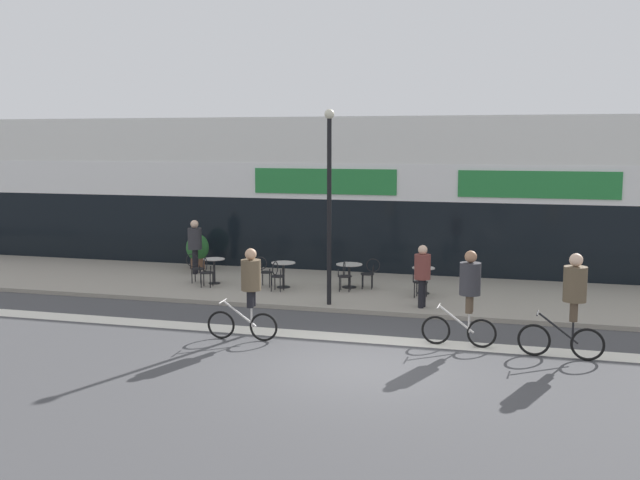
{
  "coord_description": "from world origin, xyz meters",
  "views": [
    {
      "loc": [
        3.12,
        -14.02,
        4.47
      ],
      "look_at": [
        -2.67,
        6.78,
        1.59
      ],
      "focal_mm": 42.0,
      "sensor_mm": 36.0,
      "label": 1
    }
  ],
  "objects_px": {
    "planter_pot": "(198,250)",
    "pedestrian_far_end": "(195,242)",
    "bistro_table_2": "(349,270)",
    "pedestrian_near_end": "(422,271)",
    "bistro_table_3": "(423,275)",
    "cafe_chair_2_near": "(345,274)",
    "cafe_chair_0_near": "(206,270)",
    "cafe_chair_1_near": "(276,274)",
    "cafe_chair_1_side": "(264,269)",
    "cafe_chair_3_near": "(420,280)",
    "cyclist_1": "(468,289)",
    "cyclist_0": "(572,297)",
    "cafe_chair_0_side": "(195,266)",
    "lamp_post": "(329,193)",
    "bistro_table_0": "(214,266)",
    "cafe_chair_2_side": "(370,271)",
    "bistro_table_1": "(283,270)",
    "cyclist_2": "(249,286)"
  },
  "relations": [
    {
      "from": "planter_pot",
      "to": "pedestrian_far_end",
      "type": "distance_m",
      "value": 0.97
    },
    {
      "from": "bistro_table_2",
      "to": "pedestrian_near_end",
      "type": "relative_size",
      "value": 0.47
    },
    {
      "from": "bistro_table_3",
      "to": "pedestrian_near_end",
      "type": "distance_m",
      "value": 1.84
    },
    {
      "from": "cafe_chair_2_near",
      "to": "planter_pot",
      "type": "distance_m",
      "value": 6.22
    },
    {
      "from": "cafe_chair_0_near",
      "to": "cafe_chair_2_near",
      "type": "relative_size",
      "value": 1.0
    },
    {
      "from": "cafe_chair_1_near",
      "to": "cafe_chair_1_side",
      "type": "bearing_deg",
      "value": 48.25
    },
    {
      "from": "cafe_chair_1_side",
      "to": "cafe_chair_3_near",
      "type": "relative_size",
      "value": 1.0
    },
    {
      "from": "cyclist_1",
      "to": "pedestrian_near_end",
      "type": "height_order",
      "value": "cyclist_1"
    },
    {
      "from": "cyclist_1",
      "to": "planter_pot",
      "type": "bearing_deg",
      "value": -34.92
    },
    {
      "from": "cyclist_0",
      "to": "bistro_table_2",
      "type": "bearing_deg",
      "value": -39.01
    },
    {
      "from": "planter_pot",
      "to": "cafe_chair_0_side",
      "type": "bearing_deg",
      "value": -66.83
    },
    {
      "from": "planter_pot",
      "to": "cafe_chair_2_near",
      "type": "bearing_deg",
      "value": -22.68
    },
    {
      "from": "cafe_chair_1_near",
      "to": "cafe_chair_2_near",
      "type": "xyz_separation_m",
      "value": [
        1.9,
        0.53,
        0.0
      ]
    },
    {
      "from": "cafe_chair_1_near",
      "to": "cyclist_1",
      "type": "bearing_deg",
      "value": -121.96
    },
    {
      "from": "pedestrian_far_end",
      "to": "planter_pot",
      "type": "bearing_deg",
      "value": -84.28
    },
    {
      "from": "cyclist_1",
      "to": "pedestrian_near_end",
      "type": "bearing_deg",
      "value": -64.55
    },
    {
      "from": "bistro_table_2",
      "to": "cafe_chair_1_side",
      "type": "height_order",
      "value": "cafe_chair_1_side"
    },
    {
      "from": "bistro_table_2",
      "to": "lamp_post",
      "type": "relative_size",
      "value": 0.15
    },
    {
      "from": "bistro_table_2",
      "to": "cafe_chair_3_near",
      "type": "relative_size",
      "value": 0.87
    },
    {
      "from": "cyclist_0",
      "to": "lamp_post",
      "type": "bearing_deg",
      "value": -24.03
    },
    {
      "from": "bistro_table_0",
      "to": "lamp_post",
      "type": "xyz_separation_m",
      "value": [
        4.13,
        -1.88,
        2.43
      ]
    },
    {
      "from": "cafe_chair_2_side",
      "to": "lamp_post",
      "type": "bearing_deg",
      "value": 68.88
    },
    {
      "from": "bistro_table_1",
      "to": "cafe_chair_1_near",
      "type": "relative_size",
      "value": 0.84
    },
    {
      "from": "cafe_chair_0_near",
      "to": "lamp_post",
      "type": "relative_size",
      "value": 0.17
    },
    {
      "from": "bistro_table_0",
      "to": "cafe_chair_3_near",
      "type": "xyz_separation_m",
      "value": [
        6.36,
        -0.42,
        -0.03
      ]
    },
    {
      "from": "cafe_chair_0_side",
      "to": "lamp_post",
      "type": "bearing_deg",
      "value": -26.26
    },
    {
      "from": "bistro_table_0",
      "to": "cafe_chair_2_side",
      "type": "height_order",
      "value": "cafe_chair_2_side"
    },
    {
      "from": "cafe_chair_2_side",
      "to": "pedestrian_near_end",
      "type": "xyz_separation_m",
      "value": [
        1.83,
        -2.1,
        0.46
      ]
    },
    {
      "from": "cafe_chair_1_side",
      "to": "cyclist_2",
      "type": "distance_m",
      "value": 5.7
    },
    {
      "from": "bistro_table_0",
      "to": "lamp_post",
      "type": "bearing_deg",
      "value": -24.48
    },
    {
      "from": "bistro_table_0",
      "to": "cafe_chair_1_side",
      "type": "relative_size",
      "value": 0.86
    },
    {
      "from": "lamp_post",
      "to": "cyclist_2",
      "type": "bearing_deg",
      "value": -104.22
    },
    {
      "from": "bistro_table_1",
      "to": "lamp_post",
      "type": "height_order",
      "value": "lamp_post"
    },
    {
      "from": "cafe_chair_0_near",
      "to": "cafe_chair_0_side",
      "type": "distance_m",
      "value": 0.89
    },
    {
      "from": "cafe_chair_1_side",
      "to": "pedestrian_far_end",
      "type": "bearing_deg",
      "value": 146.81
    },
    {
      "from": "bistro_table_2",
      "to": "cafe_chair_1_near",
      "type": "distance_m",
      "value": 2.22
    },
    {
      "from": "cyclist_0",
      "to": "bistro_table_3",
      "type": "bearing_deg",
      "value": -50.67
    },
    {
      "from": "cyclist_1",
      "to": "pedestrian_far_end",
      "type": "bearing_deg",
      "value": -32.35
    },
    {
      "from": "cafe_chair_2_side",
      "to": "lamp_post",
      "type": "distance_m",
      "value": 3.5
    },
    {
      "from": "cafe_chair_0_side",
      "to": "cafe_chair_1_side",
      "type": "distance_m",
      "value": 2.23
    },
    {
      "from": "cafe_chair_3_near",
      "to": "cyclist_2",
      "type": "height_order",
      "value": "cyclist_2"
    },
    {
      "from": "bistro_table_1",
      "to": "cafe_chair_1_side",
      "type": "relative_size",
      "value": 0.84
    },
    {
      "from": "bistro_table_3",
      "to": "cyclist_0",
      "type": "bearing_deg",
      "value": -54.59
    },
    {
      "from": "cafe_chair_0_near",
      "to": "cyclist_1",
      "type": "xyz_separation_m",
      "value": [
        7.97,
        -4.04,
        0.64
      ]
    },
    {
      "from": "bistro_table_1",
      "to": "cafe_chair_0_side",
      "type": "relative_size",
      "value": 0.84
    },
    {
      "from": "cafe_chair_2_near",
      "to": "lamp_post",
      "type": "height_order",
      "value": "lamp_post"
    },
    {
      "from": "cyclist_0",
      "to": "bistro_table_0",
      "type": "bearing_deg",
      "value": -22.64
    },
    {
      "from": "bistro_table_3",
      "to": "pedestrian_far_end",
      "type": "bearing_deg",
      "value": 170.73
    },
    {
      "from": "cyclist_0",
      "to": "cyclist_2",
      "type": "height_order",
      "value": "cyclist_0"
    },
    {
      "from": "bistro_table_0",
      "to": "cafe_chair_2_near",
      "type": "xyz_separation_m",
      "value": [
        4.13,
        -0.11,
        -0.03
      ]
    }
  ]
}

